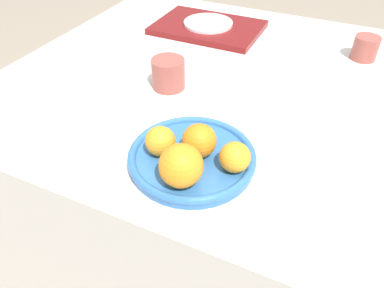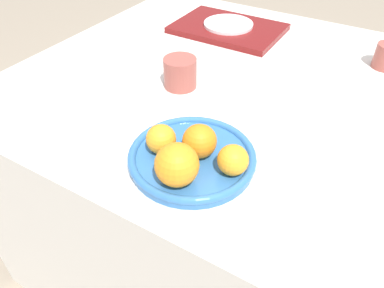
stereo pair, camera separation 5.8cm
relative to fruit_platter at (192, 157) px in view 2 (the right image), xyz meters
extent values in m
plane|color=gray|center=(0.08, 0.36, -0.78)|extent=(12.00, 12.00, 0.00)
cube|color=silver|center=(0.08, 0.36, -0.40)|extent=(1.50, 1.10, 0.77)
cylinder|color=#336BAD|center=(0.00, 0.00, 0.00)|extent=(0.26, 0.26, 0.02)
torus|color=#336BAD|center=(0.00, 0.00, 0.00)|extent=(0.26, 0.26, 0.02)
sphere|color=orange|center=(0.01, 0.01, 0.04)|extent=(0.07, 0.07, 0.07)
sphere|color=orange|center=(0.01, -0.08, 0.05)|extent=(0.08, 0.08, 0.08)
sphere|color=orange|center=(-0.06, -0.02, 0.04)|extent=(0.06, 0.06, 0.06)
sphere|color=orange|center=(0.09, 0.00, 0.04)|extent=(0.06, 0.06, 0.06)
cube|color=maroon|center=(-0.24, 0.64, 0.00)|extent=(0.36, 0.25, 0.02)
cylinder|color=white|center=(-0.24, 0.64, 0.01)|extent=(0.17, 0.17, 0.01)
cylinder|color=#9E4C42|center=(-0.18, 0.25, 0.03)|extent=(0.09, 0.09, 0.08)
camera|label=1|loc=(0.24, -0.52, 0.51)|focal=35.00mm
camera|label=2|loc=(0.29, -0.49, 0.51)|focal=35.00mm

